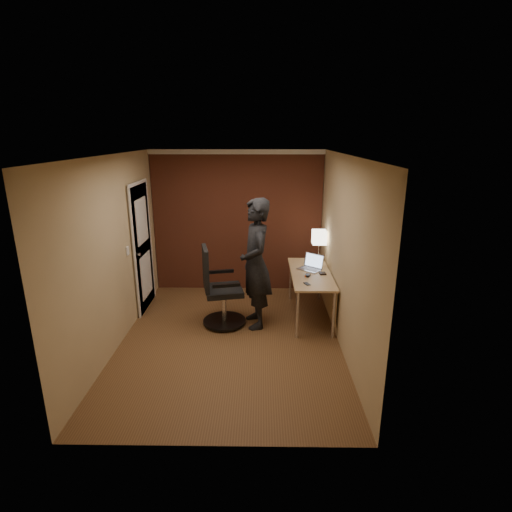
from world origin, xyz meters
name	(u,v)px	position (x,y,z in m)	size (l,w,h in m)	color
room	(220,220)	(-0.27, 1.54, 1.37)	(4.00, 4.00, 4.00)	brown
desk	(315,280)	(1.25, 0.75, 0.60)	(0.60, 1.50, 0.73)	tan
desk_lamp	(319,238)	(1.36, 1.26, 1.15)	(0.22, 0.22, 0.54)	silver
laptop	(312,265)	(1.21, 0.92, 0.79)	(0.42, 0.41, 0.23)	silver
mouse	(308,275)	(1.11, 0.58, 0.75)	(0.06, 0.10, 0.03)	black
phone	(307,284)	(1.07, 0.26, 0.73)	(0.06, 0.12, 0.01)	black
wallet	(323,273)	(1.35, 0.68, 0.74)	(0.09, 0.11, 0.02)	black
office_chair	(219,292)	(-0.20, 0.46, 0.52)	(0.65, 0.72, 1.18)	black
person	(256,264)	(0.35, 0.47, 0.95)	(0.69, 0.46, 1.91)	black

